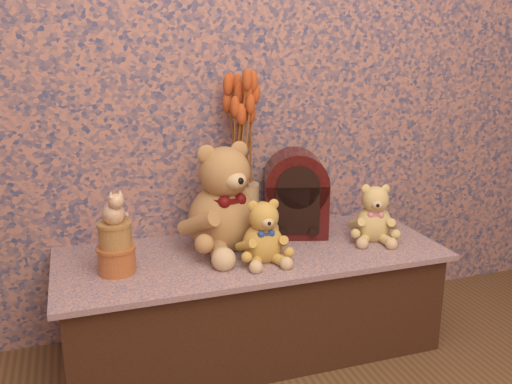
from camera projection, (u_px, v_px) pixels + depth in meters
display_shelf at (252, 300)px, 2.08m from camera, size 1.40×0.55×0.39m
teddy_large at (222, 192)px, 2.01m from camera, size 0.43×0.47×0.43m
teddy_medium at (263, 228)px, 1.92m from camera, size 0.20×0.23×0.24m
teddy_small at (374, 210)px, 2.12m from camera, size 0.26×0.28×0.24m
cathedral_radio at (296, 193)px, 2.16m from camera, size 0.28×0.24×0.34m
ceramic_vase at (242, 212)px, 2.12m from camera, size 0.13×0.13×0.22m
dried_stalks at (241, 129)px, 2.03m from camera, size 0.29×0.29×0.42m
biscuit_tin_lower at (117, 260)px, 1.83m from camera, size 0.15×0.15×0.09m
biscuit_tin_upper at (115, 235)px, 1.81m from camera, size 0.12×0.12×0.08m
cat_figurine at (113, 206)px, 1.78m from camera, size 0.11×0.12×0.12m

